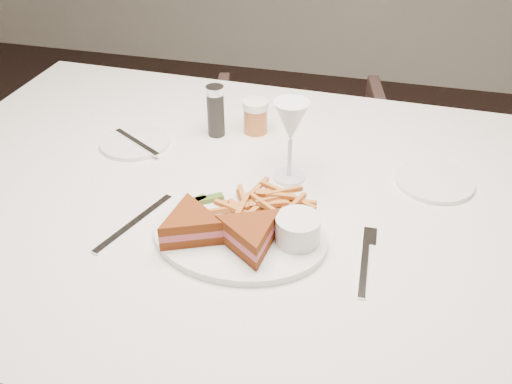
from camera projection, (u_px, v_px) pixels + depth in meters
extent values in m
cube|color=silver|center=(261.00, 326.00, 1.36)|extent=(1.58, 1.08, 0.75)
imported|color=#452F2A|center=(298.00, 167.00, 2.05)|extent=(0.71, 0.68, 0.62)
ellipsoid|color=white|center=(240.00, 235.00, 1.03)|extent=(0.33, 0.26, 0.01)
cube|color=silver|center=(134.00, 223.00, 1.07)|extent=(0.08, 0.20, 0.00)
cylinder|color=white|center=(135.00, 142.00, 1.31)|extent=(0.16, 0.16, 0.01)
cylinder|color=white|center=(434.00, 181.00, 1.18)|extent=(0.16, 0.16, 0.01)
cylinder|color=black|center=(216.00, 111.00, 1.32)|extent=(0.04, 0.04, 0.12)
cylinder|color=#A85B28|center=(256.00, 117.00, 1.34)|extent=(0.06, 0.06, 0.08)
cube|color=#455F21|center=(209.00, 199.00, 1.11)|extent=(0.05, 0.04, 0.01)
cube|color=#455F21|center=(194.00, 203.00, 1.10)|extent=(0.05, 0.05, 0.01)
cylinder|color=white|center=(298.00, 229.00, 1.00)|extent=(0.08, 0.08, 0.05)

